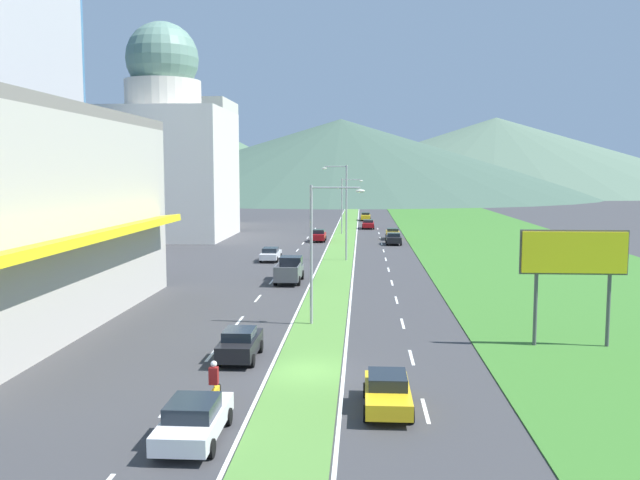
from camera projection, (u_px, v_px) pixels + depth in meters
name	position (u px, v px, depth m)	size (l,w,h in m)	color
ground_plane	(306.00, 372.00, 31.51)	(600.00, 600.00, 0.00)	#38383A
grass_median	(343.00, 240.00, 91.07)	(3.20, 240.00, 0.06)	#518438
grass_verge_right	(497.00, 241.00, 89.78)	(24.00, 240.00, 0.06)	#387028
lane_dash_left_2	(170.00, 405.00, 27.05)	(0.16, 2.80, 0.01)	silver
lane_dash_left_3	(212.00, 354.00, 34.59)	(0.16, 2.80, 0.01)	silver
lane_dash_left_4	(239.00, 321.00, 42.13)	(0.16, 2.80, 0.01)	silver
lane_dash_left_5	(258.00, 298.00, 49.67)	(0.16, 2.80, 0.01)	silver
lane_dash_left_6	(272.00, 282.00, 57.21)	(0.16, 2.80, 0.01)	silver
lane_dash_left_7	(282.00, 269.00, 64.75)	(0.16, 2.80, 0.01)	silver
lane_dash_left_8	(291.00, 258.00, 72.29)	(0.16, 2.80, 0.01)	silver
lane_dash_left_9	(297.00, 250.00, 79.83)	(0.16, 2.80, 0.01)	silver
lane_dash_left_10	(303.00, 243.00, 87.37)	(0.16, 2.80, 0.01)	silver
lane_dash_left_11	(308.00, 238.00, 94.91)	(0.16, 2.80, 0.01)	silver
lane_dash_left_12	(312.00, 233.00, 102.45)	(0.16, 2.80, 0.01)	silver
lane_dash_left_13	(315.00, 228.00, 109.99)	(0.16, 2.80, 0.01)	silver
lane_dash_right_2	(425.00, 411.00, 26.41)	(0.16, 2.80, 0.01)	silver
lane_dash_right_3	(411.00, 357.00, 33.95)	(0.16, 2.80, 0.01)	silver
lane_dash_right_4	(403.00, 324.00, 41.49)	(0.16, 2.80, 0.01)	silver
lane_dash_right_5	(396.00, 300.00, 49.03)	(0.16, 2.80, 0.01)	silver
lane_dash_right_6	(392.00, 283.00, 56.57)	(0.16, 2.80, 0.01)	silver
lane_dash_right_7	(388.00, 270.00, 64.11)	(0.16, 2.80, 0.01)	silver
lane_dash_right_8	(386.00, 259.00, 71.65)	(0.16, 2.80, 0.01)	silver
lane_dash_right_9	(384.00, 251.00, 79.19)	(0.16, 2.80, 0.01)	silver
lane_dash_right_10	(382.00, 244.00, 86.73)	(0.16, 2.80, 0.01)	silver
lane_dash_right_11	(380.00, 238.00, 94.27)	(0.16, 2.80, 0.01)	silver
lane_dash_right_12	(379.00, 233.00, 101.81)	(0.16, 2.80, 0.01)	silver
lane_dash_right_13	(378.00, 229.00, 109.35)	(0.16, 2.80, 0.01)	silver
edge_line_median_left	(330.00, 240.00, 91.18)	(0.16, 240.00, 0.01)	silver
edge_line_median_right	(356.00, 240.00, 90.96)	(0.16, 240.00, 0.01)	silver
domed_building	(165.00, 154.00, 94.13)	(17.82, 17.82, 29.78)	silver
midrise_colored	(193.00, 163.00, 115.68)	(13.62, 13.62, 21.30)	beige
hill_far_left	(177.00, 150.00, 328.37)	(152.09, 152.09, 39.14)	#47664C
hill_far_center	(341.00, 157.00, 256.83)	(189.63, 189.63, 29.00)	#3D5647
hill_far_right	(495.00, 154.00, 317.35)	(218.40, 218.40, 34.33)	#516B56
street_lamp_near	(318.00, 244.00, 40.72)	(3.32, 0.29, 8.54)	#99999E
street_lamp_mid	(344.00, 207.00, 70.02)	(2.67, 0.37, 9.98)	#99999E
street_lamp_far	(344.00, 202.00, 99.50)	(3.19, 0.37, 8.25)	#99999E
billboard_roadside	(574.00, 258.00, 35.52)	(5.64, 0.28, 6.30)	#4C4C51
car_0	(194.00, 419.00, 23.46)	(2.04, 4.66, 1.49)	silver
car_1	(393.00, 234.00, 92.62)	(1.89, 4.46, 1.50)	yellow
car_2	(368.00, 224.00, 109.52)	(1.98, 4.53, 1.45)	maroon
car_3	(240.00, 344.00, 33.55)	(1.86, 4.25, 1.57)	black
car_4	(271.00, 254.00, 70.39)	(1.91, 4.67, 1.40)	silver
car_5	(366.00, 216.00, 127.38)	(1.89, 4.60, 1.53)	yellow
car_6	(394.00, 238.00, 86.08)	(1.98, 4.24, 1.48)	black
car_7	(387.00, 392.00, 26.51)	(1.90, 4.35, 1.41)	yellow
car_8	(319.00, 235.00, 89.70)	(1.89, 4.53, 1.61)	maroon
pickup_truck_0	(290.00, 270.00, 57.10)	(2.18, 5.40, 2.00)	#515459
motorcycle_rider	(214.00, 386.00, 27.10)	(0.36, 2.00, 1.80)	black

